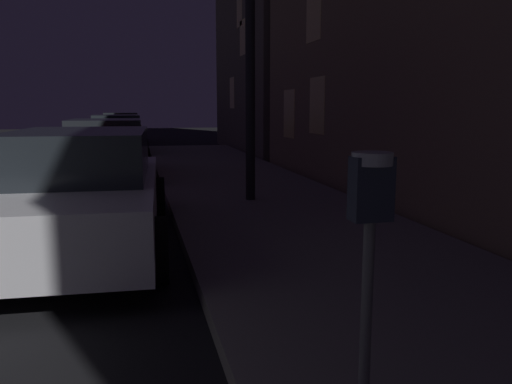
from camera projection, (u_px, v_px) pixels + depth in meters
The scene contains 6 objects.
sidewalk at pixel (444, 336), 3.67m from camera, with size 3.20×36.00×0.15m, color slate.
parking_meter at pixel (370, 222), 2.39m from camera, with size 0.19×0.19×1.35m.
car_white at pixel (82, 190), 6.14m from camera, with size 2.13×4.67×1.43m.
car_red at pixel (106, 151), 11.70m from camera, with size 2.02×4.26×1.43m.
car_green at pixel (116, 135), 18.21m from camera, with size 2.16×4.54×1.43m.
car_yellow_cab at pixel (121, 128), 24.92m from camera, with size 2.13×4.44×1.43m.
Camera 1 is at (3.49, -3.04, 1.70)m, focal length 35.83 mm.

